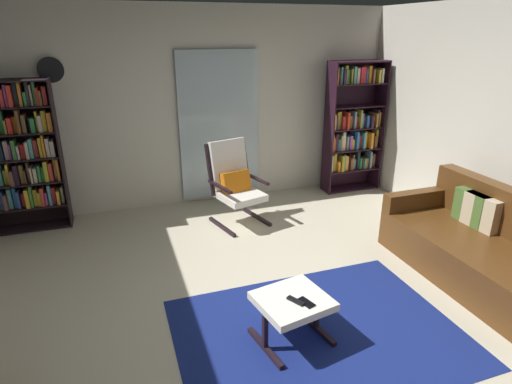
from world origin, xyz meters
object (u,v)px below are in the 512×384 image
Objects in this scene: bookshelf_near_tv at (20,152)px; wall_clock at (51,70)px; bookshelf_near_sofa at (353,127)px; cell_phone at (306,302)px; tv_remote at (296,301)px; leather_sofa at (485,249)px; lounge_armchair at (235,181)px; ottoman at (292,305)px.

bookshelf_near_tv is 1.01m from wall_clock.
bookshelf_near_sofa is 13.48× the size of cell_phone.
tv_remote is at bearing -61.17° from wall_clock.
leather_sofa is at bearing -9.93° from cell_phone.
tv_remote reaches higher than cell_phone.
ottoman is (-0.22, -2.29, -0.22)m from lounge_armchair.
bookshelf_near_sofa is 4.03m from wall_clock.
bookshelf_near_tv is at bearing 147.89° from leather_sofa.
bookshelf_near_sofa is at bearing 88.12° from leather_sofa.
lounge_armchair reaches higher than leather_sofa.
lounge_armchair is 1.71× the size of ottoman.
bookshelf_near_tv is 0.94× the size of bookshelf_near_sofa.
bookshelf_near_tv is 0.93× the size of leather_sofa.
wall_clock is (-1.72, 3.13, 1.46)m from tv_remote.
tv_remote is at bearing -95.41° from lounge_armchair.
ottoman is at bearing -174.16° from leather_sofa.
leather_sofa reaches higher than tv_remote.
tv_remote is 0.50× the size of wall_clock.
tv_remote reaches higher than ottoman.
wall_clock reaches higher than ottoman.
cell_phone is 3.92m from wall_clock.
lounge_armchair is at bearing 84.45° from ottoman.
bookshelf_near_sofa is 13.11× the size of tv_remote.
leather_sofa is at bearing -32.11° from bookshelf_near_tv.
leather_sofa is 6.62× the size of wall_clock.
bookshelf_near_tv is 3.71m from tv_remote.
lounge_armchair is 2.48m from wall_clock.
bookshelf_near_sofa is 3.69m from cell_phone.
bookshelf_near_tv reaches higher than lounge_armchair.
bookshelf_near_tv is 3.78m from cell_phone.
wall_clock is (-1.72, 3.08, 1.53)m from ottoman.
bookshelf_near_sofa is 6.51× the size of wall_clock.
lounge_armchair is at bearing 67.75° from cell_phone.
ottoman is at bearing -60.76° from wall_clock.
bookshelf_near_tv is 5.10m from leather_sofa.
bookshelf_near_sofa is at bearing -3.21° from wall_clock.
tv_remote is (0.00, -0.05, 0.08)m from ottoman.
bookshelf_near_tv is 6.13× the size of wall_clock.
bookshelf_near_tv is 4.37m from bookshelf_near_sofa.
leather_sofa is 2.82m from lounge_armchair.
leather_sofa is at bearing 5.84° from ottoman.
wall_clock is at bearing 21.58° from bookshelf_near_tv.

